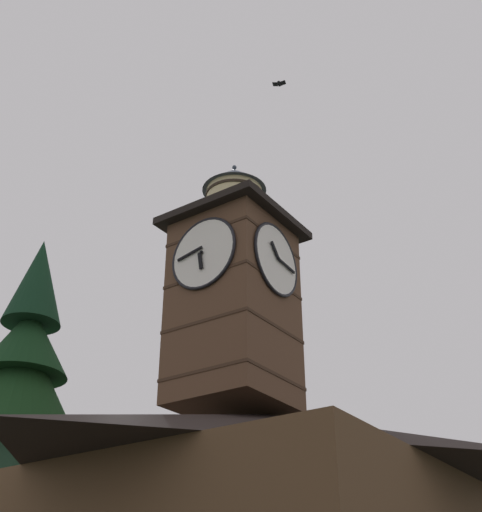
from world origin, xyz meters
TOP-DOWN VIEW (x-y plane):
  - clock_tower at (1.57, -1.54)m, footprint 3.84×3.84m
  - pine_tree_behind at (3.39, -9.08)m, footprint 6.84×6.84m
  - pine_tree_aside at (-5.97, -6.52)m, footprint 7.11×7.11m
  - flying_bird_high at (-0.36, -0.73)m, footprint 0.38×0.57m

SIDE VIEW (x-z plane):
  - pine_tree_behind at x=3.39m, z-range -1.49..12.97m
  - pine_tree_aside at x=-5.97m, z-range -2.26..17.37m
  - clock_tower at x=1.57m, z-range 6.56..15.34m
  - flying_bird_high at x=-0.36m, z-range 20.74..20.91m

